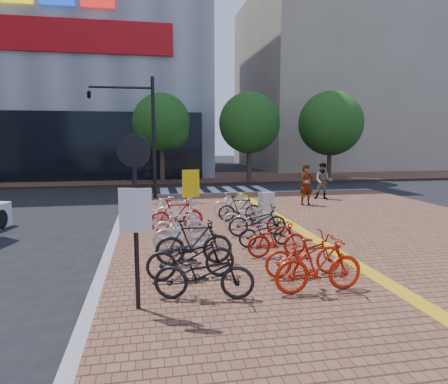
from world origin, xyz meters
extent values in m
plane|color=black|center=(0.00, 0.00, 0.00)|extent=(120.00, 120.00, 0.00)
cube|color=gray|center=(3.00, 12.00, 0.08)|extent=(14.00, 0.25, 0.15)
cube|color=brown|center=(0.00, 21.00, 0.07)|extent=(70.00, 8.00, 0.15)
cube|color=gray|center=(-16.00, 32.00, 14.00)|extent=(36.00, 24.00, 28.00)
cube|color=gray|center=(18.00, 32.00, 9.00)|extent=(20.00, 18.00, 18.00)
cube|color=silver|center=(-3.00, 14.00, 0.01)|extent=(0.50, 4.00, 0.01)
cube|color=silver|center=(-2.00, 14.00, 0.01)|extent=(0.50, 4.00, 0.01)
cube|color=silver|center=(-1.00, 14.00, 0.01)|extent=(0.50, 4.00, 0.01)
cube|color=silver|center=(0.00, 14.00, 0.01)|extent=(0.50, 4.00, 0.01)
cube|color=silver|center=(1.00, 14.00, 0.01)|extent=(0.50, 4.00, 0.01)
cube|color=silver|center=(2.00, 14.00, 0.01)|extent=(0.50, 4.00, 0.01)
cube|color=silver|center=(3.00, 14.00, 0.01)|extent=(0.50, 4.00, 0.01)
cube|color=silver|center=(4.00, 14.00, 0.01)|extent=(0.50, 4.00, 0.01)
cylinder|color=#38281E|center=(-2.00, 17.50, 1.45)|extent=(0.32, 0.32, 2.60)
sphere|color=#194714|center=(-2.00, 17.50, 4.20)|extent=(3.80, 3.80, 3.80)
sphere|color=#194714|center=(-1.40, 17.20, 3.60)|extent=(2.40, 2.40, 2.40)
cylinder|color=#38281E|center=(4.00, 17.50, 1.45)|extent=(0.32, 0.32, 2.60)
sphere|color=#194714|center=(4.00, 17.50, 4.20)|extent=(4.20, 4.20, 4.20)
sphere|color=#194714|center=(4.60, 17.20, 3.60)|extent=(2.40, 2.40, 2.40)
cylinder|color=#38281E|center=(10.00, 17.50, 1.45)|extent=(0.32, 0.32, 2.60)
sphere|color=#194714|center=(10.00, 17.50, 4.20)|extent=(4.60, 4.60, 4.60)
sphere|color=#194714|center=(10.60, 17.20, 3.60)|extent=(2.40, 2.40, 2.40)
imported|color=black|center=(-1.90, -2.35, 0.65)|extent=(2.00, 1.02, 1.00)
imported|color=black|center=(-2.03, -1.21, 0.66)|extent=(1.98, 0.81, 1.02)
imported|color=black|center=(-1.86, -0.26, 0.71)|extent=(1.87, 0.56, 1.11)
imported|color=silver|center=(-2.06, 1.12, 0.63)|extent=(1.64, 0.73, 0.95)
imported|color=white|center=(-2.02, 2.15, 0.61)|extent=(1.56, 0.48, 0.93)
imported|color=#AB130C|center=(-2.03, 3.36, 0.68)|extent=(1.81, 0.70, 1.06)
imported|color=white|center=(-1.91, 4.25, 0.65)|extent=(1.73, 0.75, 1.00)
imported|color=#B6B5BA|center=(-2.13, 5.51, 0.68)|extent=(2.04, 0.79, 1.06)
imported|color=red|center=(0.37, -2.45, 0.71)|extent=(1.87, 0.61, 1.11)
imported|color=red|center=(0.45, -1.48, 0.63)|extent=(1.89, 0.80, 0.97)
imported|color=#A8180C|center=(0.30, -0.05, 0.62)|extent=(1.56, 0.47, 0.93)
imported|color=black|center=(0.30, 1.02, 0.57)|extent=(1.64, 0.74, 0.83)
imported|color=black|center=(0.40, 2.21, 0.63)|extent=(1.85, 0.70, 0.96)
imported|color=silver|center=(0.34, 3.14, 0.59)|extent=(1.74, 0.76, 0.89)
imported|color=black|center=(0.35, 4.43, 0.63)|extent=(1.64, 0.63, 0.96)
imported|color=white|center=(0.32, 5.58, 0.62)|extent=(1.57, 0.49, 0.94)
imported|color=gray|center=(4.11, 7.35, 1.06)|extent=(0.74, 0.55, 1.83)
imported|color=#4F5164|center=(5.62, 8.89, 1.05)|extent=(1.09, 1.01, 1.80)
cube|color=#BABBBF|center=(1.27, 4.19, 0.69)|extent=(0.57, 0.48, 1.08)
cylinder|color=#B7B7BC|center=(-1.57, 3.10, 1.14)|extent=(0.09, 0.09, 1.97)
cube|color=yellow|center=(-1.57, 3.04, 1.74)|extent=(0.55, 0.14, 0.88)
cylinder|color=black|center=(-3.13, -2.56, 1.69)|extent=(0.10, 0.10, 3.09)
cylinder|color=black|center=(-3.13, -2.63, 2.98)|extent=(0.57, 0.16, 0.58)
cube|color=silver|center=(-3.13, -2.63, 1.95)|extent=(0.56, 0.16, 0.77)
cylinder|color=black|center=(-2.61, 10.72, 3.14)|extent=(0.18, 0.18, 5.99)
cylinder|color=black|center=(-4.11, 10.72, 5.59)|extent=(2.99, 0.12, 0.12)
imported|color=black|center=(-5.60, 10.72, 5.29)|extent=(0.26, 1.24, 0.50)
camera|label=1|loc=(-2.88, -9.55, 3.20)|focal=32.00mm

